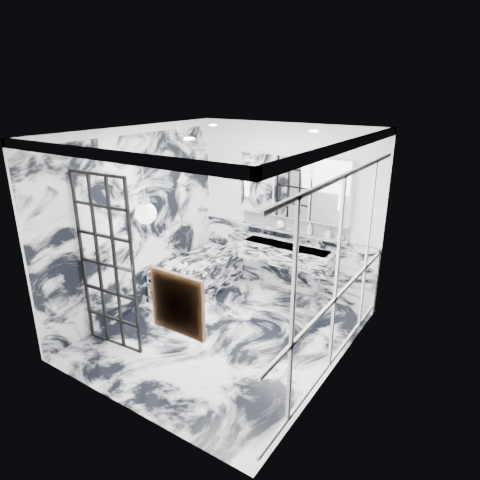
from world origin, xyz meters
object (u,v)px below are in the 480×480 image
Objects in this scene: crittall_door at (107,265)px; trough_sink at (286,254)px; bathtub at (198,275)px; mirror_cabinet at (294,187)px.

trough_sink is (1.25, 2.57, -0.44)m from crittall_door.
mirror_cabinet is at bearing 32.06° from bathtub.
crittall_door reaches higher than mirror_cabinet.
mirror_cabinet reaches higher than trough_sink.
crittall_door is 1.42× the size of bathtub.
trough_sink is at bearing -90.00° from mirror_cabinet.
bathtub is at bearing -147.94° from mirror_cabinet.
crittall_door is 3.08m from mirror_cabinet.
bathtub is at bearing -153.52° from trough_sink.
mirror_cabinet is at bearing 90.00° from trough_sink.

